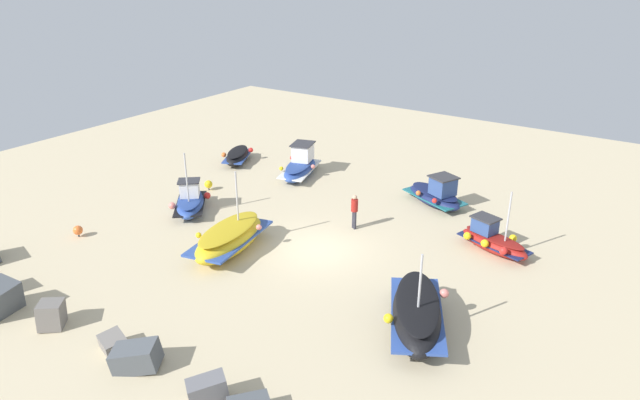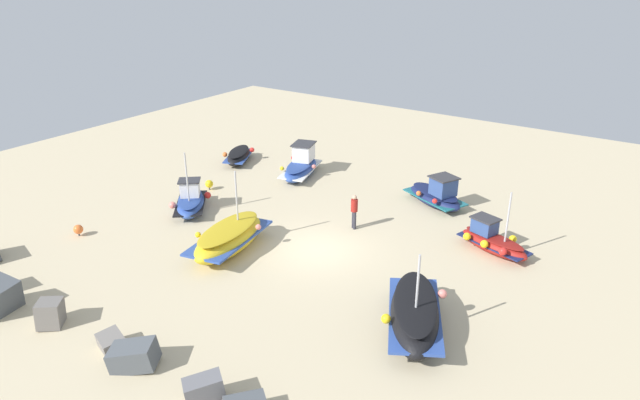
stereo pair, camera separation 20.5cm
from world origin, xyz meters
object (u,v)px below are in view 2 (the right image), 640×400
fishing_boat_4 (301,166)px  fishing_boat_1 (191,201)px  fishing_boat_3 (436,195)px  mooring_buoy_0 (209,184)px  fishing_boat_6 (239,156)px  mooring_buoy_1 (78,229)px  fishing_boat_0 (415,313)px  fishing_boat_5 (492,241)px  person_walking (354,209)px  fishing_boat_2 (229,238)px

fishing_boat_4 → fishing_boat_1: bearing=150.6°
fishing_boat_3 → mooring_buoy_0: bearing=-130.3°
fishing_boat_6 → mooring_buoy_1: fishing_boat_6 is taller
fishing_boat_0 → fishing_boat_3: size_ratio=1.29×
fishing_boat_4 → fishing_boat_3: bearing=-104.1°
fishing_boat_1 → fishing_boat_0: bearing=-141.8°
fishing_boat_0 → fishing_boat_5: size_ratio=1.41×
person_walking → mooring_buoy_0: size_ratio=3.03×
fishing_boat_2 → mooring_buoy_1: fishing_boat_2 is taller
fishing_boat_6 → mooring_buoy_0: fishing_boat_6 is taller
fishing_boat_5 → person_walking: size_ratio=2.05×
fishing_boat_5 → fishing_boat_4: bearing=5.0°
fishing_boat_1 → fishing_boat_6: fishing_boat_1 is taller
fishing_boat_2 → person_walking: 5.88m
fishing_boat_6 → mooring_buoy_1: (-0.84, 11.71, -0.09)m
fishing_boat_0 → fishing_boat_6: size_ratio=1.46×
fishing_boat_0 → fishing_boat_3: (3.73, -10.28, -0.10)m
fishing_boat_5 → fishing_boat_2: bearing=52.5°
fishing_boat_6 → fishing_boat_2: bearing=-166.9°
fishing_boat_0 → person_walking: (5.75, -5.59, 0.32)m
fishing_boat_3 → fishing_boat_6: (12.71, 0.66, -0.14)m
fishing_boat_1 → fishing_boat_2: 4.93m
fishing_boat_3 → fishing_boat_6: bearing=-151.8°
person_walking → fishing_boat_6: bearing=-75.1°
fishing_boat_0 → fishing_boat_3: fishing_boat_0 is taller
person_walking → fishing_boat_5: bearing=138.6°
fishing_boat_1 → mooring_buoy_0: bearing=-14.3°
person_walking → mooring_buoy_0: person_walking is taller
fishing_boat_3 → fishing_boat_5: (-4.02, 3.29, -0.06)m
fishing_boat_1 → mooring_buoy_1: size_ratio=6.24×
fishing_boat_0 → fishing_boat_4: fishing_boat_0 is taller
fishing_boat_2 → fishing_boat_5: (-9.30, -6.28, -0.13)m
mooring_buoy_0 → fishing_boat_5: bearing=-173.5°
fishing_boat_4 → fishing_boat_6: bearing=76.6°
fishing_boat_5 → mooring_buoy_0: fishing_boat_5 is taller
fishing_boat_1 → fishing_boat_4: size_ratio=0.82×
fishing_boat_2 → fishing_boat_6: fishing_boat_2 is taller
fishing_boat_5 → fishing_boat_6: size_ratio=1.04×
fishing_boat_0 → fishing_boat_5: (-0.28, -6.99, -0.15)m
fishing_boat_5 → fishing_boat_1: bearing=35.5°
fishing_boat_4 → mooring_buoy_0: size_ratio=7.47×
fishing_boat_2 → fishing_boat_3: bearing=141.3°
fishing_boat_5 → fishing_boat_6: 16.94m
fishing_boat_0 → fishing_boat_6: (16.45, -9.62, -0.24)m
fishing_boat_1 → mooring_buoy_1: bearing=116.3°
fishing_boat_3 → mooring_buoy_1: bearing=-108.6°
fishing_boat_0 → mooring_buoy_1: size_ratio=8.93×
fishing_boat_2 → person_walking: (-3.27, -4.88, 0.34)m
fishing_boat_4 → mooring_buoy_0: fishing_boat_4 is taller
fishing_boat_0 → fishing_boat_4: size_ratio=1.17×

